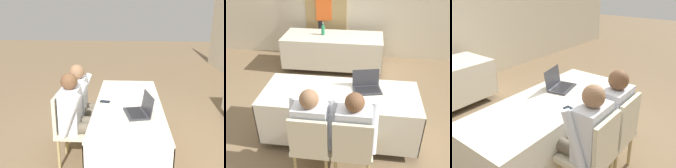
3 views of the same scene
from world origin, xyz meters
TOP-DOWN VIEW (x-y plane):
  - ground_plane at (0.00, 0.00)m, footprint 24.00×24.00m
  - conference_table_near at (0.00, 0.00)m, footprint 2.03×0.83m
  - laptop at (0.34, 0.12)m, footprint 0.41×0.34m
  - cell_phone at (-0.02, -0.30)m, footprint 0.09×0.14m
  - paper_beside_laptop at (-0.25, 0.10)m, footprint 0.32×0.36m
  - paper_centre_table at (-0.40, -0.15)m, footprint 0.30×0.35m
  - chair_near_left at (-0.23, -0.72)m, footprint 0.44×0.44m
  - chair_near_right at (0.23, -0.72)m, footprint 0.44×0.44m
  - person_checkered_shirt at (-0.23, -0.62)m, footprint 0.50×0.52m
  - person_white_shirt at (0.23, -0.62)m, footprint 0.50×0.52m

SIDE VIEW (x-z plane):
  - ground_plane at x=0.00m, z-range 0.00..0.00m
  - chair_near_left at x=-0.23m, z-range 0.05..0.95m
  - chair_near_right at x=0.23m, z-range 0.05..0.95m
  - conference_table_near at x=0.00m, z-range 0.19..0.91m
  - person_checkered_shirt at x=-0.23m, z-range 0.08..1.24m
  - person_white_shirt at x=0.23m, z-range 0.08..1.24m
  - paper_beside_laptop at x=-0.25m, z-range 0.72..0.72m
  - paper_centre_table at x=-0.40m, z-range 0.72..0.72m
  - cell_phone at x=-0.02m, z-range 0.72..0.73m
  - laptop at x=0.34m, z-range 0.65..0.89m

